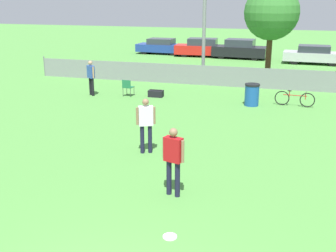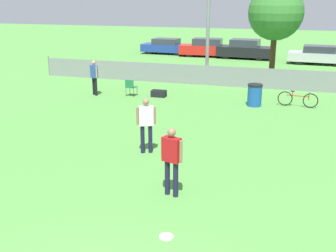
% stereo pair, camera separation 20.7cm
% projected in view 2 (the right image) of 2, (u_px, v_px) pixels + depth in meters
% --- Properties ---
extents(fence_backline, '(24.14, 0.07, 1.21)m').
position_uv_depth(fence_backline, '(245.00, 77.00, 22.63)').
color(fence_backline, gray).
rests_on(fence_backline, ground_plane).
extents(tree_near_pole, '(3.03, 3.03, 5.39)m').
position_uv_depth(tree_near_pole, '(276.00, 13.00, 23.08)').
color(tree_near_pole, '#4C331E').
rests_on(tree_near_pole, ground_plane).
extents(player_receiver_white, '(0.56, 0.39, 1.76)m').
position_uv_depth(player_receiver_white, '(146.00, 121.00, 13.07)').
color(player_receiver_white, '#191933').
rests_on(player_receiver_white, ground_plane).
extents(player_thrower_red, '(0.58, 0.34, 1.76)m').
position_uv_depth(player_thrower_red, '(172.00, 157.00, 10.21)').
color(player_thrower_red, '#191933').
rests_on(player_thrower_red, ground_plane).
extents(spectator_in_blue, '(0.49, 0.43, 1.73)m').
position_uv_depth(spectator_in_blue, '(94.00, 75.00, 20.78)').
color(spectator_in_blue, black).
rests_on(spectator_in_blue, ground_plane).
extents(frisbee_disc, '(0.30, 0.30, 0.03)m').
position_uv_depth(frisbee_disc, '(166.00, 237.00, 8.69)').
color(frisbee_disc, white).
rests_on(frisbee_disc, ground_plane).
extents(folding_chair_sideline, '(0.49, 0.49, 0.84)m').
position_uv_depth(folding_chair_sideline, '(131.00, 86.00, 20.70)').
color(folding_chair_sideline, '#333338').
rests_on(folding_chair_sideline, ground_plane).
extents(bicycle_sideline, '(1.75, 0.44, 0.71)m').
position_uv_depth(bicycle_sideline, '(298.00, 99.00, 18.77)').
color(bicycle_sideline, black).
rests_on(bicycle_sideline, ground_plane).
extents(trash_bin, '(0.67, 0.67, 0.99)m').
position_uv_depth(trash_bin, '(255.00, 95.00, 18.88)').
color(trash_bin, '#194C99').
rests_on(trash_bin, ground_plane).
extents(gear_bag_sideline, '(0.72, 0.40, 0.35)m').
position_uv_depth(gear_bag_sideline, '(159.00, 93.00, 20.68)').
color(gear_bag_sideline, black).
rests_on(gear_bag_sideline, ground_plane).
extents(parked_car_blue, '(4.16, 1.87, 1.29)m').
position_uv_depth(parked_car_blue, '(166.00, 46.00, 35.77)').
color(parked_car_blue, black).
rests_on(parked_car_blue, ground_plane).
extents(parked_car_red, '(4.46, 1.84, 1.46)m').
position_uv_depth(parked_car_red, '(207.00, 48.00, 34.14)').
color(parked_car_red, black).
rests_on(parked_car_red, ground_plane).
extents(parked_car_dark, '(4.30, 2.10, 1.49)m').
position_uv_depth(parked_car_dark, '(245.00, 49.00, 33.08)').
color(parked_car_dark, black).
rests_on(parked_car_dark, ground_plane).
extents(parked_car_silver, '(4.29, 1.87, 1.33)m').
position_uv_depth(parked_car_silver, '(319.00, 55.00, 30.30)').
color(parked_car_silver, black).
rests_on(parked_car_silver, ground_plane).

